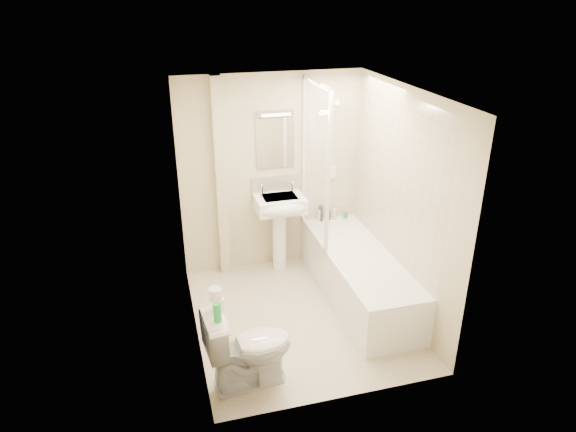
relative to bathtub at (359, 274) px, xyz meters
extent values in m
plane|color=beige|center=(-0.75, -0.20, -0.29)|extent=(2.50, 2.50, 0.00)
cube|color=beige|center=(-0.75, 1.05, 0.91)|extent=(2.20, 0.02, 2.40)
cube|color=beige|center=(-1.85, -0.20, 0.91)|extent=(0.02, 2.50, 2.40)
cube|color=beige|center=(0.35, -0.20, 0.91)|extent=(0.02, 2.50, 2.40)
cube|color=white|center=(-0.75, -0.20, 2.11)|extent=(2.20, 2.50, 0.02)
cube|color=beige|center=(0.00, 1.04, 1.14)|extent=(0.70, 0.01, 1.75)
cube|color=beige|center=(0.34, 0.00, 1.14)|extent=(0.01, 2.10, 1.75)
cube|color=beige|center=(-1.37, 0.99, 0.91)|extent=(0.12, 0.12, 2.40)
cube|color=beige|center=(-0.70, 1.04, 0.74)|extent=(0.60, 0.02, 0.30)
cube|color=white|center=(-0.70, 1.04, 1.29)|extent=(0.46, 0.01, 0.60)
cube|color=silver|center=(-0.70, 1.02, 1.66)|extent=(0.42, 0.07, 0.07)
cube|color=white|center=(0.00, 0.00, -0.01)|extent=(0.70, 2.10, 0.55)
cube|color=white|center=(0.00, 0.00, 0.21)|extent=(0.56, 1.96, 0.05)
cube|color=white|center=(-0.35, 0.60, 1.16)|extent=(0.01, 0.90, 1.80)
cube|color=white|center=(-0.35, 1.03, 1.16)|extent=(0.04, 0.04, 1.80)
cube|color=white|center=(-0.35, 0.15, 1.16)|extent=(0.04, 0.04, 1.80)
cube|color=white|center=(-0.35, 0.60, 2.04)|extent=(0.04, 0.90, 0.04)
cube|color=white|center=(-0.35, 0.60, 0.28)|extent=(0.04, 0.90, 0.03)
cylinder|color=white|center=(0.00, 1.02, 1.26)|extent=(0.02, 0.02, 0.90)
cylinder|color=white|center=(0.00, 1.02, 0.81)|extent=(0.05, 0.05, 0.02)
cylinder|color=white|center=(0.00, 1.02, 1.71)|extent=(0.05, 0.05, 0.02)
cylinder|color=white|center=(0.00, 0.95, 1.74)|extent=(0.08, 0.11, 0.11)
cube|color=white|center=(0.00, 1.01, 0.88)|extent=(0.10, 0.05, 0.14)
cylinder|color=white|center=(-0.02, 0.99, 1.31)|extent=(0.01, 0.13, 0.84)
cylinder|color=white|center=(-0.70, 0.88, 0.10)|extent=(0.17, 0.17, 0.78)
cube|color=white|center=(-0.70, 0.85, 0.61)|extent=(0.58, 0.45, 0.18)
ellipsoid|color=white|center=(-0.70, 0.68, 0.61)|extent=(0.58, 0.25, 0.18)
cube|color=silver|center=(-0.70, 0.85, 0.67)|extent=(0.40, 0.29, 0.04)
cylinder|color=white|center=(-0.89, 0.96, 0.75)|extent=(0.03, 0.03, 0.10)
cylinder|color=white|center=(-0.51, 0.96, 0.75)|extent=(0.03, 0.03, 0.10)
sphere|color=white|center=(-0.89, 0.96, 0.81)|extent=(0.04, 0.04, 0.04)
sphere|color=white|center=(-0.51, 0.96, 0.81)|extent=(0.04, 0.04, 0.04)
cylinder|color=white|center=(-0.15, 0.96, 0.34)|extent=(0.05, 0.05, 0.16)
cylinder|color=black|center=(-0.14, 0.96, 0.36)|extent=(0.06, 0.06, 0.20)
cylinder|color=navy|center=(-0.04, 0.96, 0.32)|extent=(0.05, 0.05, 0.12)
cylinder|color=beige|center=(0.04, 0.96, 0.33)|extent=(0.06, 0.06, 0.15)
cylinder|color=green|center=(0.20, 0.96, 0.30)|extent=(0.06, 0.06, 0.08)
imported|color=white|center=(-1.47, -1.05, 0.10)|extent=(0.58, 0.84, 0.77)
cylinder|color=white|center=(-1.70, -0.95, 0.53)|extent=(0.10, 0.10, 0.09)
cylinder|color=white|center=(-1.72, -0.95, 0.63)|extent=(0.11, 0.11, 0.10)
cylinder|color=green|center=(-1.73, -1.14, 0.57)|extent=(0.06, 0.06, 0.17)
camera|label=1|loc=(-2.09, -4.62, 2.98)|focal=32.00mm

